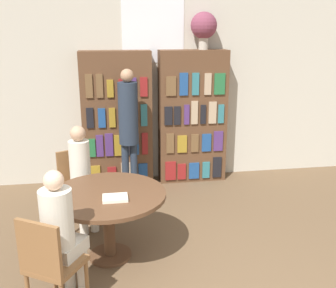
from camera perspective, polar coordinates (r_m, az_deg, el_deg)
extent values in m
cube|color=beige|center=(5.98, -2.14, 8.89)|extent=(6.40, 0.06, 3.00)
cube|color=white|center=(5.89, -2.19, 17.07)|extent=(0.90, 0.01, 1.10)
cube|color=brown|center=(5.84, -7.39, 3.53)|extent=(1.01, 0.32, 1.99)
cube|color=olive|center=(5.91, -10.43, -4.46)|extent=(0.13, 0.02, 0.29)
cube|color=maroon|center=(5.91, -8.11, -4.51)|extent=(0.13, 0.02, 0.26)
cube|color=tan|center=(5.91, -5.96, -4.15)|extent=(0.17, 0.02, 0.31)
cube|color=navy|center=(5.93, -3.65, -4.16)|extent=(0.13, 0.02, 0.29)
cube|color=#236638|center=(5.77, -11.03, -0.57)|extent=(0.11, 0.02, 0.27)
cube|color=#4C2D6B|center=(5.76, -9.87, -0.27)|extent=(0.10, 0.02, 0.32)
cube|color=#4C2D6B|center=(5.76, -8.54, -0.13)|extent=(0.11, 0.02, 0.34)
cube|color=olive|center=(5.76, -7.29, -0.21)|extent=(0.10, 0.02, 0.31)
cube|color=black|center=(5.78, -5.94, -0.43)|extent=(0.11, 0.02, 0.25)
cube|color=navy|center=(5.78, -4.66, -0.03)|extent=(0.08, 0.02, 0.32)
cube|color=maroon|center=(5.78, -3.38, 0.05)|extent=(0.09, 0.02, 0.33)
cube|color=black|center=(5.66, -11.26, 3.71)|extent=(0.10, 0.02, 0.29)
cube|color=navy|center=(5.66, -9.59, 3.73)|extent=(0.10, 0.02, 0.28)
cube|color=olive|center=(5.66, -8.10, 3.80)|extent=(0.09, 0.02, 0.28)
cube|color=black|center=(5.66, -6.67, 3.85)|extent=(0.11, 0.02, 0.28)
cube|color=maroon|center=(5.67, -5.07, 3.99)|extent=(0.10, 0.02, 0.29)
cube|color=#2D707A|center=(5.68, -3.50, 4.19)|extent=(0.09, 0.02, 0.32)
cube|color=brown|center=(5.58, -11.40, 8.23)|extent=(0.10, 0.02, 0.33)
cube|color=brown|center=(5.58, -9.90, 8.30)|extent=(0.09, 0.02, 0.33)
cube|color=olive|center=(5.58, -8.39, 7.95)|extent=(0.09, 0.02, 0.25)
cube|color=maroon|center=(5.58, -6.67, 8.07)|extent=(0.10, 0.02, 0.25)
cube|color=#4C2D6B|center=(5.59, -5.21, 8.20)|extent=(0.12, 0.02, 0.27)
cube|color=maroon|center=(5.60, -3.54, 8.27)|extent=(0.10, 0.02, 0.27)
cube|color=brown|center=(5.98, 3.55, 3.94)|extent=(1.01, 0.32, 1.99)
cube|color=maroon|center=(5.98, 0.38, -3.92)|extent=(0.16, 0.02, 0.29)
cube|color=maroon|center=(6.01, 2.00, -4.03)|extent=(0.13, 0.02, 0.25)
cube|color=navy|center=(6.05, 3.80, -3.89)|extent=(0.16, 0.02, 0.25)
cube|color=#2D707A|center=(6.09, 5.53, -3.77)|extent=(0.11, 0.02, 0.26)
cube|color=black|center=(6.12, 7.14, -3.36)|extent=(0.13, 0.02, 0.33)
cube|color=brown|center=(5.84, 0.31, 0.08)|extent=(0.12, 0.02, 0.30)
cube|color=olive|center=(5.87, 2.07, -0.01)|extent=(0.14, 0.02, 0.26)
cube|color=brown|center=(5.91, 3.90, 0.13)|extent=(0.12, 0.02, 0.27)
cube|color=navy|center=(5.95, 5.61, 0.20)|extent=(0.14, 0.02, 0.27)
cube|color=#4C2D6B|center=(6.00, 7.30, 0.43)|extent=(0.14, 0.02, 0.31)
cube|color=black|center=(5.73, 0.07, 4.10)|extent=(0.11, 0.02, 0.27)
cube|color=black|center=(5.75, 1.35, 4.14)|extent=(0.10, 0.02, 0.27)
cube|color=#4C2D6B|center=(5.77, 2.73, 4.28)|extent=(0.08, 0.02, 0.29)
cube|color=tan|center=(5.79, 3.86, 4.56)|extent=(0.10, 0.02, 0.34)
cube|color=black|center=(5.83, 5.13, 4.30)|extent=(0.08, 0.02, 0.28)
cube|color=tan|center=(5.86, 6.48, 4.54)|extent=(0.12, 0.02, 0.33)
cube|color=#2D707A|center=(5.90, 7.70, 4.35)|extent=(0.09, 0.02, 0.28)
cube|color=brown|center=(5.65, 0.45, 8.39)|extent=(0.15, 0.02, 0.27)
cube|color=navy|center=(5.68, 2.29, 8.67)|extent=(0.12, 0.02, 0.32)
cube|color=#2D707A|center=(5.72, 4.02, 8.67)|extent=(0.10, 0.02, 0.32)
cube|color=tan|center=(5.76, 5.80, 8.64)|extent=(0.10, 0.02, 0.31)
cube|color=#236638|center=(5.81, 7.50, 8.64)|extent=(0.16, 0.02, 0.31)
cylinder|color=#B7AD9E|center=(5.87, 5.16, 14.39)|extent=(0.14, 0.14, 0.19)
sphere|color=brown|center=(5.86, 5.22, 16.77)|extent=(0.38, 0.38, 0.38)
cylinder|color=brown|center=(4.31, -8.36, -15.63)|extent=(0.44, 0.44, 0.03)
cylinder|color=brown|center=(4.14, -8.56, -11.66)|extent=(0.12, 0.12, 0.65)
cylinder|color=brown|center=(3.99, -8.77, -7.31)|extent=(1.17, 1.17, 0.04)
cube|color=brown|center=(3.51, -15.92, -16.44)|extent=(0.55, 0.55, 0.04)
cube|color=brown|center=(3.27, -18.24, -14.29)|extent=(0.36, 0.24, 0.45)
cylinder|color=brown|center=(3.83, -16.13, -17.35)|extent=(0.04, 0.04, 0.40)
cylinder|color=brown|center=(3.66, -11.69, -18.81)|extent=(0.04, 0.04, 0.40)
cube|color=brown|center=(4.83, -12.64, -6.70)|extent=(0.52, 0.52, 0.04)
cube|color=brown|center=(4.90, -13.52, -3.34)|extent=(0.38, 0.19, 0.45)
cylinder|color=brown|center=(4.83, -9.86, -9.45)|extent=(0.04, 0.04, 0.40)
cylinder|color=brown|center=(4.73, -13.73, -10.28)|extent=(0.04, 0.04, 0.40)
cylinder|color=brown|center=(5.12, -11.32, -7.97)|extent=(0.04, 0.04, 0.40)
cylinder|color=brown|center=(5.02, -14.98, -8.71)|extent=(0.04, 0.04, 0.40)
cube|color=beige|center=(4.68, -12.12, -6.40)|extent=(0.34, 0.39, 0.12)
cylinder|color=beige|center=(4.64, -12.69, -2.53)|extent=(0.24, 0.24, 0.50)
sphere|color=tan|center=(4.54, -12.96, 1.50)|extent=(0.18, 0.18, 0.18)
cylinder|color=beige|center=(4.72, -10.68, -9.87)|extent=(0.10, 0.10, 0.44)
cylinder|color=beige|center=(4.68, -12.20, -10.20)|extent=(0.10, 0.10, 0.44)
cube|color=beige|center=(3.56, -14.61, -14.30)|extent=(0.39, 0.41, 0.12)
cylinder|color=beige|center=(3.36, -15.81, -10.36)|extent=(0.27, 0.27, 0.50)
sphere|color=#DBB293|center=(3.23, -16.28, -5.10)|extent=(0.16, 0.16, 0.16)
cylinder|color=beige|center=(3.83, -14.18, -16.92)|extent=(0.10, 0.10, 0.44)
cylinder|color=beige|center=(3.75, -12.28, -17.52)|extent=(0.10, 0.10, 0.44)
cylinder|color=#232D3D|center=(5.53, -6.18, -3.77)|extent=(0.10, 0.10, 0.77)
cylinder|color=#232D3D|center=(5.53, -4.94, -3.71)|extent=(0.10, 0.10, 0.77)
cylinder|color=#232D3D|center=(5.31, -5.80, 4.43)|extent=(0.26, 0.26, 0.84)
sphere|color=#A37A5B|center=(5.22, -5.96, 9.86)|extent=(0.18, 0.18, 0.18)
cylinder|color=#232D3D|center=(5.52, -5.20, 7.13)|extent=(0.07, 0.30, 0.07)
cube|color=silver|center=(3.83, -7.68, -7.77)|extent=(0.24, 0.18, 0.03)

